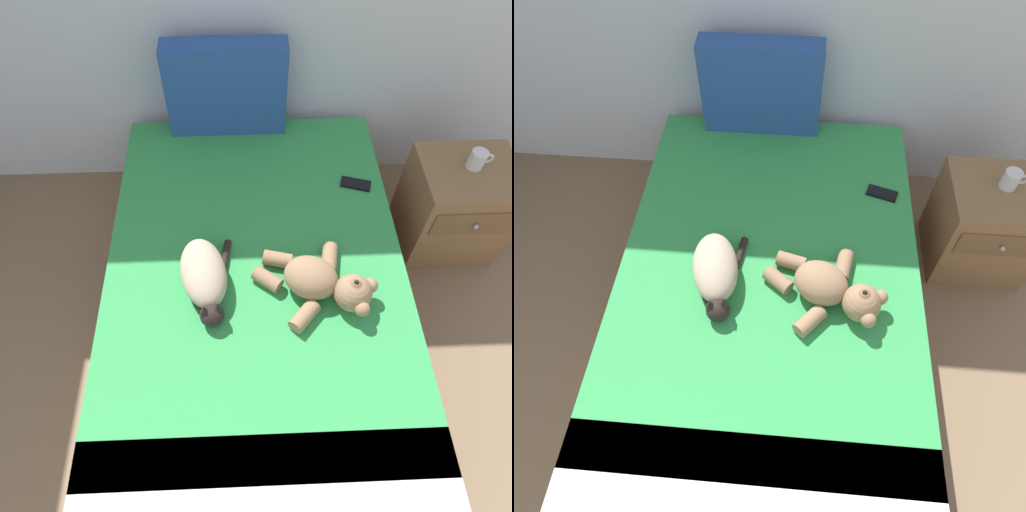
{
  "view_description": "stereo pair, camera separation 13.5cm",
  "coord_description": "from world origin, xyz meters",
  "views": [
    {
      "loc": [
        1.79,
        1.69,
        2.14
      ],
      "look_at": [
        1.84,
        2.81,
        0.52
      ],
      "focal_mm": 31.89,
      "sensor_mm": 36.0,
      "label": 1
    },
    {
      "loc": [
        1.93,
        1.69,
        2.14
      ],
      "look_at": [
        1.84,
        2.81,
        0.52
      ],
      "focal_mm": 31.89,
      "sensor_mm": 36.0,
      "label": 2
    }
  ],
  "objects": [
    {
      "name": "teddy_bear",
      "position": [
        2.1,
        2.65,
        0.54
      ],
      "size": [
        0.52,
        0.42,
        0.17
      ],
      "color": "#937051",
      "rests_on": "bed"
    },
    {
      "name": "cat",
      "position": [
        1.62,
        2.7,
        0.54
      ],
      "size": [
        0.25,
        0.44,
        0.15
      ],
      "color": "tan",
      "rests_on": "bed"
    },
    {
      "name": "patterned_cushion",
      "position": [
        1.72,
        3.72,
        0.71
      ],
      "size": [
        0.62,
        0.14,
        0.49
      ],
      "color": "#264C99",
      "rests_on": "bed"
    },
    {
      "name": "cell_phone",
      "position": [
        2.35,
        3.26,
        0.48
      ],
      "size": [
        0.16,
        0.11,
        0.01
      ],
      "color": "black",
      "rests_on": "bed"
    },
    {
      "name": "ground_plane",
      "position": [
        2.15,
        1.94,
        0.0
      ],
      "size": [
        10.75,
        10.75,
        0.0
      ],
      "primitive_type": "plane",
      "color": "#7A6047"
    },
    {
      "name": "nightstand",
      "position": [
        2.93,
        3.27,
        0.27
      ],
      "size": [
        0.49,
        0.46,
        0.54
      ],
      "color": "olive",
      "rests_on": "ground_plane"
    },
    {
      "name": "bed",
      "position": [
        1.83,
        2.78,
        0.23
      ],
      "size": [
        1.37,
        2.07,
        0.47
      ],
      "color": "olive",
      "rests_on": "ground_plane"
    },
    {
      "name": "mug",
      "position": [
        2.93,
        3.29,
        0.59
      ],
      "size": [
        0.12,
        0.08,
        0.09
      ],
      "color": "silver",
      "rests_on": "nightstand"
    }
  ]
}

